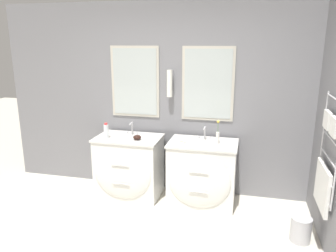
{
  "coord_description": "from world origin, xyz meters",
  "views": [
    {
      "loc": [
        0.9,
        -2.43,
        2.09
      ],
      "look_at": [
        -0.01,
        1.31,
        1.08
      ],
      "focal_mm": 35.0,
      "sensor_mm": 36.0,
      "label": 1
    }
  ],
  "objects_px": {
    "vanity_right": "(202,174)",
    "flower_vase": "(218,135)",
    "vanity_left": "(128,167)",
    "toiletry_bottle": "(106,131)",
    "waste_bin": "(301,229)",
    "amenity_bowl": "(137,137)"
  },
  "relations": [
    {
      "from": "vanity_left",
      "to": "amenity_bowl",
      "type": "bearing_deg",
      "value": -17.57
    },
    {
      "from": "vanity_left",
      "to": "amenity_bowl",
      "type": "distance_m",
      "value": 0.47
    },
    {
      "from": "toiletry_bottle",
      "to": "vanity_right",
      "type": "bearing_deg",
      "value": 2.56
    },
    {
      "from": "vanity_left",
      "to": "amenity_bowl",
      "type": "height_order",
      "value": "amenity_bowl"
    },
    {
      "from": "toiletry_bottle",
      "to": "waste_bin",
      "type": "xyz_separation_m",
      "value": [
        2.44,
        -0.53,
        -0.78
      ]
    },
    {
      "from": "vanity_left",
      "to": "toiletry_bottle",
      "type": "distance_m",
      "value": 0.58
    },
    {
      "from": "vanity_right",
      "to": "flower_vase",
      "type": "distance_m",
      "value": 0.56
    },
    {
      "from": "vanity_left",
      "to": "flower_vase",
      "type": "bearing_deg",
      "value": 1.5
    },
    {
      "from": "vanity_right",
      "to": "flower_vase",
      "type": "relative_size",
      "value": 2.89
    },
    {
      "from": "toiletry_bottle",
      "to": "vanity_left",
      "type": "bearing_deg",
      "value": 11.73
    },
    {
      "from": "waste_bin",
      "to": "vanity_left",
      "type": "bearing_deg",
      "value": 164.7
    },
    {
      "from": "vanity_left",
      "to": "amenity_bowl",
      "type": "relative_size",
      "value": 8.23
    },
    {
      "from": "flower_vase",
      "to": "toiletry_bottle",
      "type": "bearing_deg",
      "value": -176.55
    },
    {
      "from": "vanity_left",
      "to": "toiletry_bottle",
      "type": "xyz_separation_m",
      "value": [
        -0.28,
        -0.06,
        0.51
      ]
    },
    {
      "from": "flower_vase",
      "to": "vanity_left",
      "type": "bearing_deg",
      "value": -178.5
    },
    {
      "from": "toiletry_bottle",
      "to": "waste_bin",
      "type": "relative_size",
      "value": 0.73
    },
    {
      "from": "vanity_left",
      "to": "amenity_bowl",
      "type": "xyz_separation_m",
      "value": [
        0.15,
        -0.05,
        0.44
      ]
    },
    {
      "from": "toiletry_bottle",
      "to": "waste_bin",
      "type": "bearing_deg",
      "value": -12.35
    },
    {
      "from": "vanity_right",
      "to": "flower_vase",
      "type": "bearing_deg",
      "value": 9.71
    },
    {
      "from": "vanity_left",
      "to": "toiletry_bottle",
      "type": "relative_size",
      "value": 4.33
    },
    {
      "from": "toiletry_bottle",
      "to": "flower_vase",
      "type": "distance_m",
      "value": 1.47
    },
    {
      "from": "vanity_left",
      "to": "vanity_right",
      "type": "bearing_deg",
      "value": 0.0
    }
  ]
}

